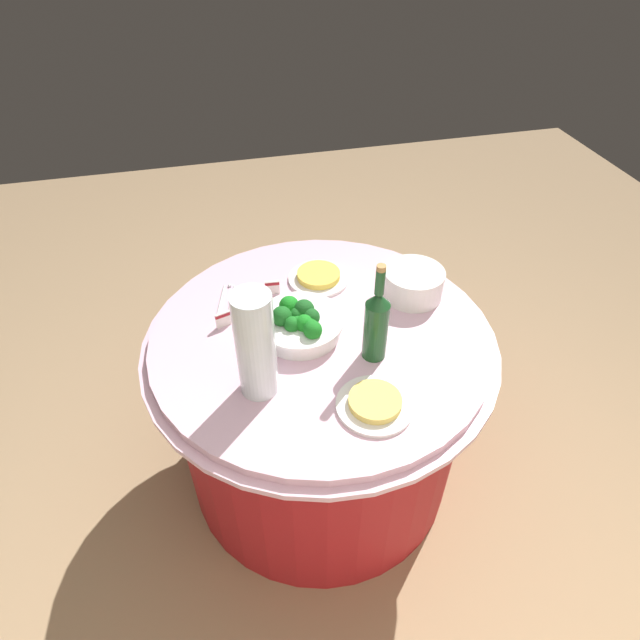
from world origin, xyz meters
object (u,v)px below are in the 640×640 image
Objects in this scene: broccoli_bowl at (300,323)px; food_plate_fried_egg at (319,277)px; wine_bottle at (376,323)px; label_placard_front at (272,287)px; serving_tongs at (227,299)px; label_placard_mid at (223,319)px; decorative_fruit_vase at (256,348)px; food_plate_noodles at (375,403)px; plate_stack at (413,283)px.

broccoli_bowl is 0.30m from food_plate_fried_egg.
label_placard_front is (0.25, -0.37, -0.10)m from wine_bottle.
label_placard_mid is (0.02, 0.14, 0.03)m from serving_tongs.
food_plate_noodles is (-0.30, 0.15, -0.15)m from decorative_fruit_vase.
decorative_fruit_vase is at bearing 96.70° from serving_tongs.
label_placard_mid is at bearing -22.55° from broccoli_bowl.
food_plate_noodles is at bearing 57.89° from plate_stack.
food_plate_fried_egg is (0.01, -0.61, 0.00)m from food_plate_noodles.
food_plate_noodles is (-0.14, 0.35, -0.03)m from broccoli_bowl.
food_plate_fried_egg is (-0.34, -0.04, 0.01)m from serving_tongs.
label_placard_mid is at bearing -29.23° from wine_bottle.
plate_stack is at bearing -179.09° from label_placard_mid.
broccoli_bowl is 0.26m from wine_bottle.
serving_tongs is at bearing -42.54° from wine_bottle.
broccoli_bowl reaches higher than food_plate_fried_egg.
food_plate_noodles is at bearing 72.94° from wine_bottle.
decorative_fruit_vase is at bearing 50.86° from broccoli_bowl.
plate_stack is 0.49m from label_placard_front.
plate_stack is at bearing -122.11° from food_plate_noodles.
food_plate_noodles is 4.00× the size of label_placard_front.
broccoli_bowl is 0.28m from decorative_fruit_vase.
broccoli_bowl is at bearing -67.97° from food_plate_noodles.
wine_bottle reaches higher than broccoli_bowl.
broccoli_bowl is 1.27× the size of food_plate_fried_egg.
plate_stack is 0.95× the size of food_plate_noodles.
broccoli_bowl is 1.33× the size of plate_stack.
label_placard_front and label_placard_mid have the same top height.
broccoli_bowl is at bearing 157.45° from label_placard_mid.
decorative_fruit_vase is at bearing 27.64° from plate_stack.
plate_stack is 3.82× the size of label_placard_front.
serving_tongs is 0.16m from label_placard_front.
decorative_fruit_vase is 0.33m from label_placard_mid.
plate_stack is 1.26× the size of serving_tongs.
food_plate_fried_egg is at bearing -121.62° from decorative_fruit_vase.
food_plate_fried_egg is (0.30, -0.16, -0.04)m from plate_stack.
wine_bottle is at bearing 123.93° from label_placard_front.
wine_bottle is 0.44m from food_plate_fried_egg.
wine_bottle is 6.11× the size of label_placard_mid.
broccoli_bowl is at bearing -36.08° from wine_bottle.
food_plate_fried_egg is 0.18m from label_placard_front.
plate_stack is 0.34m from food_plate_fried_egg.
serving_tongs is at bearing -11.09° from plate_stack.
serving_tongs is (0.64, -0.12, -0.05)m from plate_stack.
plate_stack is 0.66m from label_placard_mid.
food_plate_fried_egg is at bearing -167.01° from label_placard_front.
food_plate_noodles is at bearing 154.05° from decorative_fruit_vase.
label_placard_front is (-0.11, -0.43, -0.13)m from decorative_fruit_vase.
broccoli_bowl is at bearing 14.29° from plate_stack.
food_plate_noodles is 1.00× the size of food_plate_fried_egg.
label_placard_mid is at bearing -49.76° from food_plate_noodles.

